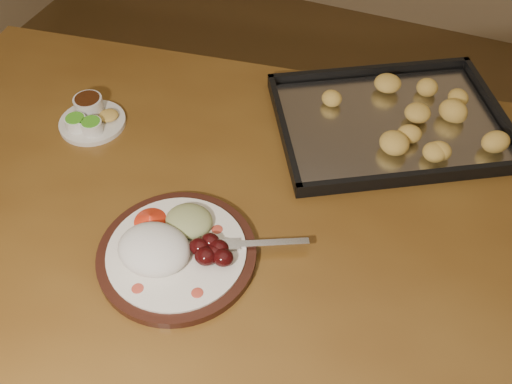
% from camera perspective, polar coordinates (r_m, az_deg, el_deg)
% --- Properties ---
extents(dining_table, '(1.61, 1.09, 0.75)m').
position_cam_1_polar(dining_table, '(1.19, -2.37, -4.06)').
color(dining_table, brown).
rests_on(dining_table, ground).
extents(dinner_plate, '(0.36, 0.28, 0.07)m').
position_cam_1_polar(dinner_plate, '(1.03, -8.27, -5.63)').
color(dinner_plate, black).
rests_on(dinner_plate, dining_table).
extents(condiment_saucer, '(0.14, 0.14, 0.05)m').
position_cam_1_polar(condiment_saucer, '(1.31, -16.23, 7.19)').
color(condiment_saucer, silver).
rests_on(condiment_saucer, dining_table).
extents(baking_tray, '(0.61, 0.56, 0.05)m').
position_cam_1_polar(baking_tray, '(1.29, 13.32, 6.99)').
color(baking_tray, black).
rests_on(baking_tray, dining_table).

